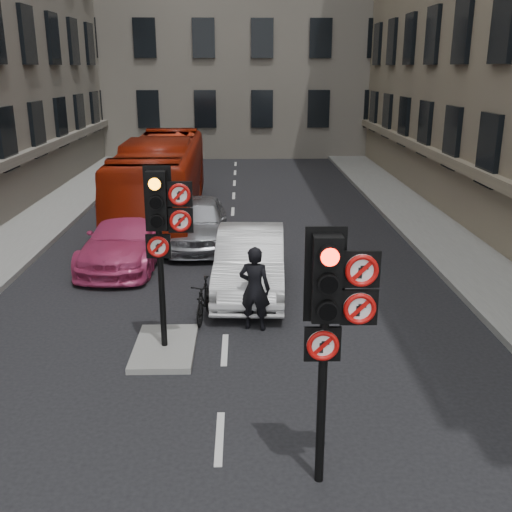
{
  "coord_description": "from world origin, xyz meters",
  "views": [
    {
      "loc": [
        0.37,
        -5.9,
        5.43
      ],
      "look_at": [
        0.58,
        3.03,
        2.6
      ],
      "focal_mm": 42.0,
      "sensor_mm": 36.0,
      "label": 1
    }
  ],
  "objects_px": {
    "car_white": "(250,261)",
    "motorcyclist": "(255,289)",
    "car_pink": "(128,238)",
    "car_silver": "(198,222)",
    "info_sign": "(161,272)",
    "signal_near": "(332,306)",
    "bus_red": "(162,179)",
    "motorcycle": "(204,299)",
    "signal_far": "(163,220)"
  },
  "relations": [
    {
      "from": "signal_near",
      "to": "car_white",
      "type": "xyz_separation_m",
      "value": [
        -0.92,
        7.35,
        -1.8
      ]
    },
    {
      "from": "bus_red",
      "to": "motorcyclist",
      "type": "height_order",
      "value": "bus_red"
    },
    {
      "from": "car_pink",
      "to": "motorcyclist",
      "type": "height_order",
      "value": "motorcyclist"
    },
    {
      "from": "motorcyclist",
      "to": "info_sign",
      "type": "distance_m",
      "value": 2.0
    },
    {
      "from": "signal_near",
      "to": "signal_far",
      "type": "height_order",
      "value": "signal_far"
    },
    {
      "from": "signal_far",
      "to": "bus_red",
      "type": "bearing_deg",
      "value": 97.58
    },
    {
      "from": "signal_far",
      "to": "motorcycle",
      "type": "xyz_separation_m",
      "value": [
        0.62,
        1.59,
        -2.24
      ]
    },
    {
      "from": "car_silver",
      "to": "info_sign",
      "type": "bearing_deg",
      "value": -94.33
    },
    {
      "from": "car_silver",
      "to": "motorcyclist",
      "type": "xyz_separation_m",
      "value": [
        1.63,
        -6.41,
        0.17
      ]
    },
    {
      "from": "car_silver",
      "to": "motorcyclist",
      "type": "distance_m",
      "value": 6.62
    },
    {
      "from": "car_silver",
      "to": "car_pink",
      "type": "bearing_deg",
      "value": -141.0
    },
    {
      "from": "car_pink",
      "to": "motorcyclist",
      "type": "xyz_separation_m",
      "value": [
        3.55,
        -4.76,
        0.2
      ]
    },
    {
      "from": "bus_red",
      "to": "car_white",
      "type": "bearing_deg",
      "value": -68.34
    },
    {
      "from": "car_white",
      "to": "bus_red",
      "type": "height_order",
      "value": "bus_red"
    },
    {
      "from": "signal_far",
      "to": "info_sign",
      "type": "relative_size",
      "value": 1.79
    },
    {
      "from": "signal_far",
      "to": "car_white",
      "type": "distance_m",
      "value": 4.21
    },
    {
      "from": "car_pink",
      "to": "car_silver",
      "type": "bearing_deg",
      "value": 45.36
    },
    {
      "from": "car_white",
      "to": "motorcyclist",
      "type": "relative_size",
      "value": 2.55
    },
    {
      "from": "bus_red",
      "to": "motorcycle",
      "type": "height_order",
      "value": "bus_red"
    },
    {
      "from": "bus_red",
      "to": "motorcycle",
      "type": "relative_size",
      "value": 7.03
    },
    {
      "from": "signal_near",
      "to": "motorcycle",
      "type": "bearing_deg",
      "value": 109.55
    },
    {
      "from": "car_pink",
      "to": "motorcyclist",
      "type": "distance_m",
      "value": 5.94
    },
    {
      "from": "car_white",
      "to": "motorcyclist",
      "type": "distance_m",
      "value": 2.35
    },
    {
      "from": "car_white",
      "to": "motorcycle",
      "type": "relative_size",
      "value": 3.08
    },
    {
      "from": "motorcycle",
      "to": "motorcyclist",
      "type": "bearing_deg",
      "value": -19.57
    },
    {
      "from": "motorcycle",
      "to": "info_sign",
      "type": "relative_size",
      "value": 0.77
    },
    {
      "from": "signal_near",
      "to": "info_sign",
      "type": "xyz_separation_m",
      "value": [
        -2.79,
        4.74,
        -1.17
      ]
    },
    {
      "from": "signal_far",
      "to": "motorcyclist",
      "type": "bearing_deg",
      "value": 30.1
    },
    {
      "from": "bus_red",
      "to": "car_silver",
      "type": "bearing_deg",
      "value": -66.61
    },
    {
      "from": "info_sign",
      "to": "car_white",
      "type": "bearing_deg",
      "value": 55.4
    },
    {
      "from": "signal_near",
      "to": "motorcycle",
      "type": "relative_size",
      "value": 2.33
    },
    {
      "from": "car_silver",
      "to": "car_pink",
      "type": "xyz_separation_m",
      "value": [
        -1.92,
        -1.65,
        -0.04
      ]
    },
    {
      "from": "car_silver",
      "to": "info_sign",
      "type": "relative_size",
      "value": 2.24
    },
    {
      "from": "bus_red",
      "to": "info_sign",
      "type": "height_order",
      "value": "bus_red"
    },
    {
      "from": "bus_red",
      "to": "motorcycle",
      "type": "xyz_separation_m",
      "value": [
        2.05,
        -9.23,
        -1.04
      ]
    },
    {
      "from": "car_white",
      "to": "car_pink",
      "type": "xyz_separation_m",
      "value": [
        -3.49,
        2.41,
        -0.05
      ]
    },
    {
      "from": "signal_far",
      "to": "info_sign",
      "type": "distance_m",
      "value": 1.5
    },
    {
      "from": "signal_far",
      "to": "car_pink",
      "type": "distance_m",
      "value": 6.36
    },
    {
      "from": "signal_far",
      "to": "motorcycle",
      "type": "relative_size",
      "value": 2.33
    },
    {
      "from": "motorcyclist",
      "to": "motorcycle",
      "type": "bearing_deg",
      "value": -13.5
    },
    {
      "from": "info_sign",
      "to": "car_pink",
      "type": "bearing_deg",
      "value": 108.9
    },
    {
      "from": "signal_near",
      "to": "car_pink",
      "type": "xyz_separation_m",
      "value": [
        -4.41,
        9.76,
        -1.86
      ]
    },
    {
      "from": "car_pink",
      "to": "bus_red",
      "type": "distance_m",
      "value": 5.12
    },
    {
      "from": "signal_near",
      "to": "motorcyclist",
      "type": "xyz_separation_m",
      "value": [
        -0.86,
        5.01,
        -1.65
      ]
    },
    {
      "from": "car_white",
      "to": "motorcyclist",
      "type": "xyz_separation_m",
      "value": [
        0.06,
        -2.35,
        0.15
      ]
    },
    {
      "from": "car_white",
      "to": "motorcycle",
      "type": "xyz_separation_m",
      "value": [
        -1.07,
        -1.77,
        -0.32
      ]
    },
    {
      "from": "motorcyclist",
      "to": "info_sign",
      "type": "height_order",
      "value": "info_sign"
    },
    {
      "from": "car_silver",
      "to": "car_white",
      "type": "relative_size",
      "value": 0.95
    },
    {
      "from": "bus_red",
      "to": "signal_far",
      "type": "bearing_deg",
      "value": -83.46
    },
    {
      "from": "car_white",
      "to": "motorcyclist",
      "type": "bearing_deg",
      "value": -85.93
    }
  ]
}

